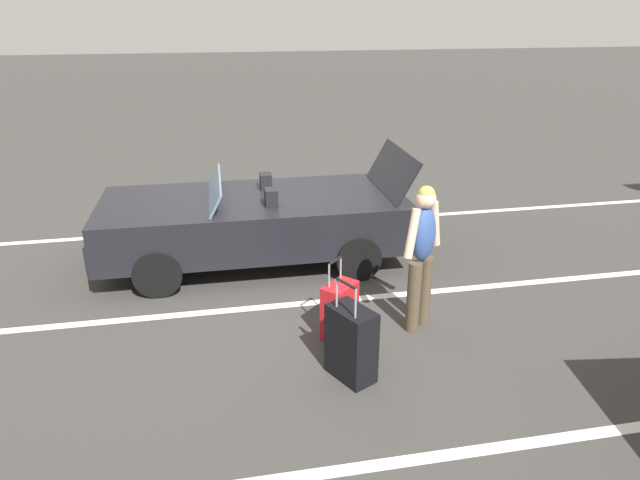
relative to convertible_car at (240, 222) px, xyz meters
The scene contains 8 objects.
ground_plane 0.62m from the convertible_car, behind, with size 80.00×80.00×0.00m, color #383533.
lot_line_near 1.46m from the convertible_car, 98.52° to the right, with size 18.00×0.12×0.01m, color silver.
lot_line_mid 1.51m from the convertible_car, 98.20° to the left, with size 18.00×0.12×0.01m, color silver.
lot_line_far 4.12m from the convertible_car, 92.79° to the left, with size 18.00×0.12×0.01m, color silver.
convertible_car is the anchor object (origin of this frame).
suitcase_large_black 3.03m from the convertible_car, 106.70° to the left, with size 0.47×0.55×1.05m.
suitcase_medium_bright 2.36m from the convertible_car, 113.14° to the left, with size 0.45×0.45×0.90m.
traveler_person 2.83m from the convertible_car, 130.45° to the left, with size 0.55×0.41×1.65m.
Camera 1 is at (0.49, 7.37, 3.34)m, focal length 31.81 mm.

